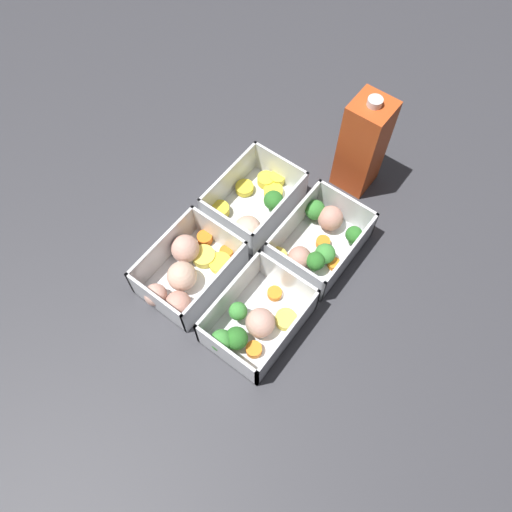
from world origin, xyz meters
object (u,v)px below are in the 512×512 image
object	(u,v)px
container_near_right	(186,272)
container_far_left	(319,240)
container_near_left	(254,206)
container_far_right	(254,323)
juice_carton	(363,145)

from	to	relation	value
container_near_right	container_far_left	world-z (taller)	same
container_near_left	container_far_right	distance (m)	0.22
container_far_left	juice_carton	distance (m)	0.18
container_near_right	container_far_right	bearing A→B (deg)	88.47
container_far_right	container_near_right	bearing A→B (deg)	-91.53
container_far_right	juice_carton	xyz separation A→B (m)	(-0.35, -0.03, 0.07)
container_near_left	container_far_left	xyz separation A→B (m)	(-0.01, 0.13, 0.00)
container_near_right	container_far_left	xyz separation A→B (m)	(-0.18, 0.14, 0.00)
container_near_right	juice_carton	distance (m)	0.37
container_far_left	juice_carton	xyz separation A→B (m)	(-0.16, -0.03, 0.07)
container_near_right	container_far_right	distance (m)	0.14
container_far_right	container_far_left	bearing A→B (deg)	-179.41
container_near_left	container_far_right	xyz separation A→B (m)	(0.18, 0.13, 0.00)
container_near_left	container_near_right	distance (m)	0.17
container_near_right	container_far_right	world-z (taller)	same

